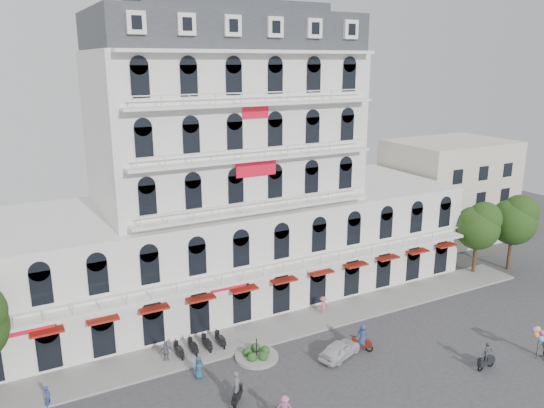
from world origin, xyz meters
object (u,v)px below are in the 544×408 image
Objects in this scene: rider_west at (237,389)px; rider_east at (362,337)px; rider_northeast at (487,356)px; parked_car at (340,349)px; balloon_vendor at (543,343)px.

rider_west is 11.13m from rider_east.
rider_west is 1.13× the size of rider_northeast.
rider_northeast is at bearing -176.12° from rider_east.
rider_east is (2.03, -0.03, 0.44)m from parked_car.
parked_car is 14.77m from balloon_vendor.
parked_car is 10.33m from rider_northeast.
rider_west is 17.89m from rider_northeast.
balloon_vendor reaches higher than parked_car.
parked_car is at bearing 47.60° from rider_east.
rider_west is (-9.00, -1.51, 0.46)m from parked_car.
rider_northeast is at bearing 167.68° from balloon_vendor.
rider_northeast is at bearing -64.87° from rider_west.
rider_west reaches higher than rider_northeast.
rider_east is 1.04× the size of rider_northeast.
rider_west is at bearing -17.17° from rider_northeast.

